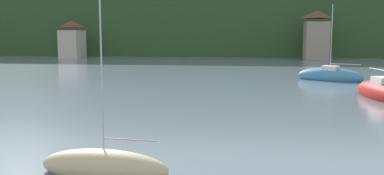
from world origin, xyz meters
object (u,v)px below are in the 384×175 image
at_px(shore_building_westcentral, 72,40).
at_px(sailboat_near_2, 104,167).
at_px(shore_building_central, 316,36).
at_px(sailboat_far_3, 330,76).
at_px(sailboat_far_5, 384,92).

height_order(shore_building_westcentral, sailboat_near_2, shore_building_westcentral).
bearing_deg(shore_building_central, sailboat_far_3, -96.26).
height_order(sailboat_far_3, sailboat_far_5, sailboat_far_5).
xyz_separation_m(sailboat_near_2, sailboat_far_3, (13.03, 30.91, 0.17)).
bearing_deg(sailboat_far_5, shore_building_westcentral, -147.66).
height_order(shore_building_westcentral, sailboat_far_3, sailboat_far_3).
relative_size(sailboat_near_2, sailboat_far_5, 0.58).
bearing_deg(shore_building_central, sailboat_far_5, -92.68).
distance_m(sailboat_near_2, sailboat_far_3, 33.55).
relative_size(sailboat_far_3, sailboat_far_5, 0.73).
distance_m(shore_building_westcentral, sailboat_far_3, 54.80).
relative_size(shore_building_central, sailboat_far_5, 0.79).
xyz_separation_m(shore_building_westcentral, sailboat_far_5, (43.72, -46.92, -2.98)).
bearing_deg(sailboat_far_3, sailboat_far_5, 123.92).
bearing_deg(shore_building_central, sailboat_near_2, -104.36).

